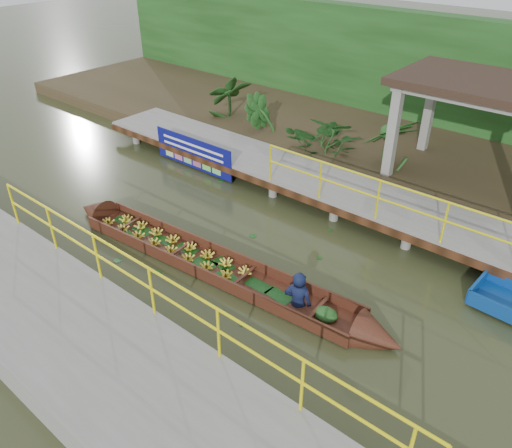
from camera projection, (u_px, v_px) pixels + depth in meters
The scene contains 9 objects.
ground at pixel (236, 251), 11.71m from camera, with size 80.00×80.00×0.00m, color #2D361B.
land_strip at pixel (386, 146), 16.49m from camera, with size 30.00×8.00×0.45m, color #362C1B.
far_dock at pixel (319, 182), 13.69m from camera, with size 16.00×2.06×1.66m.
near_dock at pixel (112, 370), 8.27m from camera, with size 18.00×2.40×1.73m.
pavilion at pixel (485, 95), 12.71m from camera, with size 4.40×3.00×3.00m.
foliage_backdrop at pixel (427, 76), 17.19m from camera, with size 30.00×0.80×4.00m, color #173A12.
vendor_boat at pixel (221, 265), 10.89m from camera, with size 8.91×1.54×1.95m.
blue_banner at pixel (193, 153), 15.17m from camera, with size 3.14×0.04×0.98m.
tropical_plants at pixel (379, 145), 14.15m from camera, with size 14.15×1.15×1.44m.
Camera 1 is at (6.52, -7.08, 6.73)m, focal length 35.00 mm.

